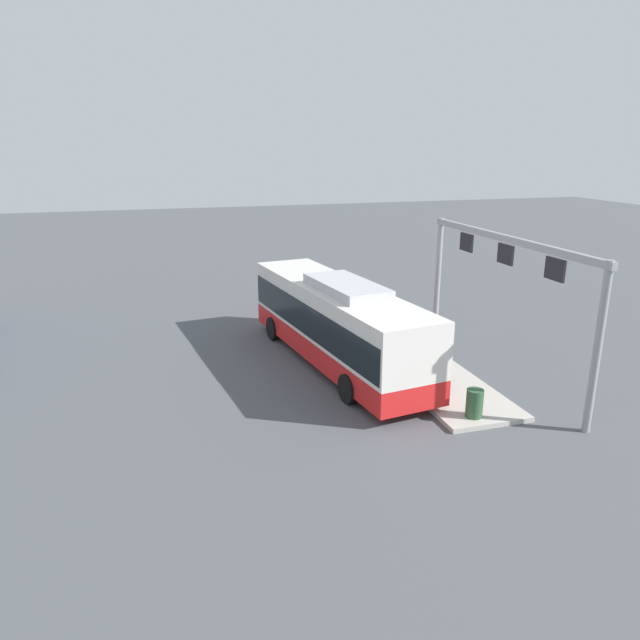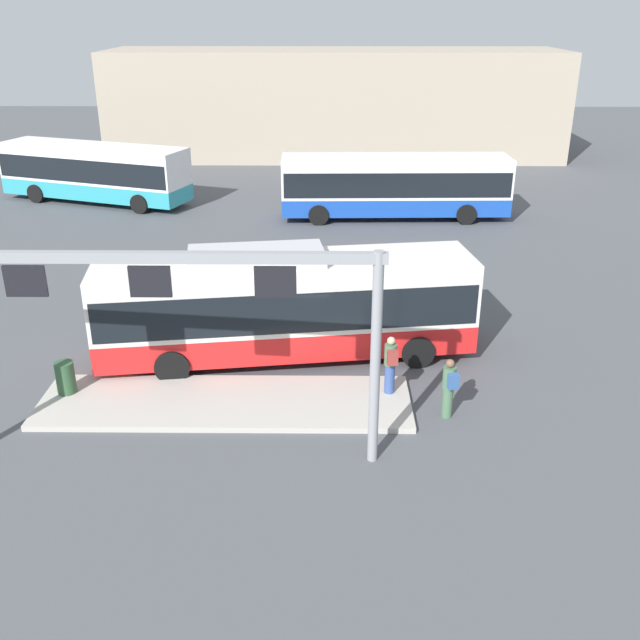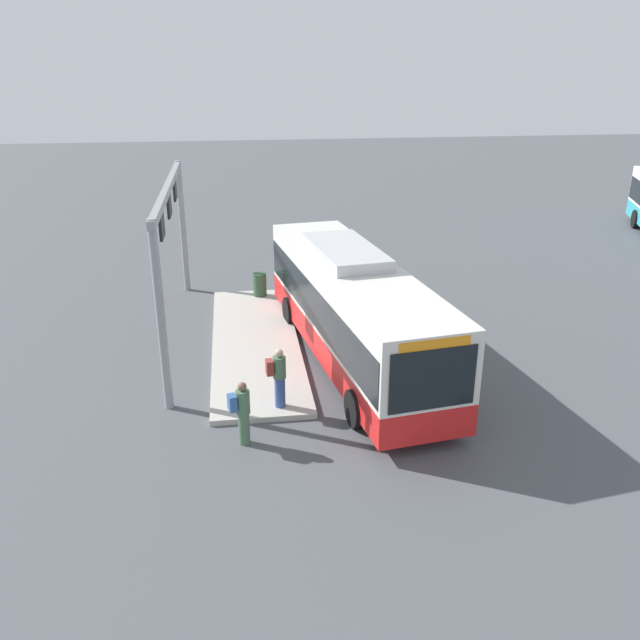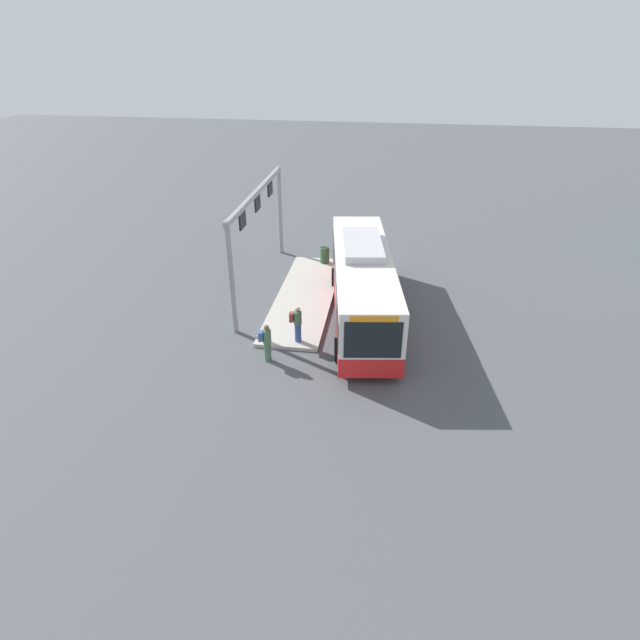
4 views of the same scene
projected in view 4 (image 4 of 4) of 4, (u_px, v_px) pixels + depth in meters
The scene contains 7 objects.
ground_plane at pixel (361, 316), 24.98m from camera, with size 120.00×120.00×0.00m, color #4C4F54.
platform_curb at pixel (305, 297), 26.63m from camera, with size 10.00×2.80×0.16m, color #B2ADA3.
bus_main at pixel (362, 281), 24.11m from camera, with size 11.44×4.08×3.46m.
person_boarding at pixel (297, 323), 22.25m from camera, with size 0.37×0.55×1.67m.
person_waiting_near at pixel (266, 342), 21.21m from camera, with size 0.43×0.58×1.67m.
platform_sign_gantry at pixel (258, 217), 26.06m from camera, with size 10.16×0.24×5.20m.
trash_bin at pixel (325, 255), 30.13m from camera, with size 0.52×0.52×0.90m, color #2D5133.
Camera 4 is at (21.99, 1.29, 11.94)m, focal length 29.45 mm.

